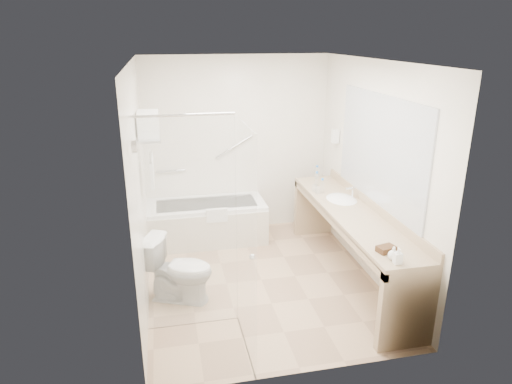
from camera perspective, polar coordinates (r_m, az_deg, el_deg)
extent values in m
plane|color=tan|center=(5.50, 0.66, -10.91)|extent=(3.20, 3.20, 0.00)
cube|color=white|center=(4.76, 0.77, 16.09)|extent=(2.60, 3.20, 0.10)
cube|color=silver|center=(6.50, -2.37, 5.79)|extent=(2.60, 0.10, 2.50)
cube|color=silver|center=(3.55, 6.37, -6.10)|extent=(2.60, 0.10, 2.50)
cube|color=silver|center=(4.89, -14.34, 0.59)|extent=(0.10, 3.20, 2.50)
cube|color=silver|center=(5.41, 14.28, 2.41)|extent=(0.10, 3.20, 2.50)
cube|color=white|center=(6.42, -6.14, -3.68)|extent=(1.60, 0.70, 0.55)
cube|color=beige|center=(6.10, -5.77, -5.19)|extent=(1.60, 0.02, 0.50)
cube|color=silver|center=(6.02, -4.92, -2.91)|extent=(0.28, 0.06, 0.18)
cylinder|color=silver|center=(6.46, -10.62, 2.62)|extent=(0.40, 0.03, 0.03)
cylinder|color=silver|center=(6.46, -2.75, 5.68)|extent=(0.53, 0.03, 0.33)
cube|color=silver|center=(4.30, -8.39, -4.45)|extent=(0.90, 0.01, 2.10)
cube|color=silver|center=(3.94, -1.35, -6.53)|extent=(0.02, 0.90, 2.10)
cylinder|color=silver|center=(4.00, -9.13, 9.47)|extent=(0.90, 0.02, 0.02)
sphere|color=silver|center=(3.83, -0.48, -8.12)|extent=(0.05, 0.05, 0.05)
cylinder|color=silver|center=(3.59, -15.00, 5.50)|extent=(0.04, 0.10, 0.10)
cube|color=silver|center=(5.10, -13.18, 6.72)|extent=(0.24, 0.55, 0.02)
cylinder|color=silver|center=(5.15, -12.99, 4.34)|extent=(0.02, 0.55, 0.02)
cube|color=silver|center=(5.19, -12.86, 2.63)|extent=(0.03, 0.42, 0.32)
cube|color=silver|center=(5.09, -13.23, 7.34)|extent=(0.22, 0.40, 0.08)
cube|color=silver|center=(5.07, -13.30, 8.29)|extent=(0.22, 0.40, 0.08)
cube|color=silver|center=(5.06, -13.37, 9.24)|extent=(0.22, 0.40, 0.08)
cube|color=tan|center=(5.31, 11.93, -2.60)|extent=(0.55, 2.70, 0.05)
cube|color=tan|center=(5.39, 14.52, -1.62)|extent=(0.03, 2.70, 0.10)
cube|color=tan|center=(5.23, 9.32, -3.40)|extent=(0.04, 2.70, 0.08)
cube|color=tan|center=(4.47, 18.35, -13.79)|extent=(0.55, 0.08, 0.80)
cube|color=tan|center=(6.59, 7.20, -1.90)|extent=(0.55, 0.08, 0.80)
ellipsoid|color=white|center=(5.66, 10.61, -1.16)|extent=(0.40, 0.52, 0.14)
cylinder|color=silver|center=(5.68, 12.03, -0.01)|extent=(0.03, 0.03, 0.14)
cube|color=#B2B7BE|center=(5.20, 15.16, 5.09)|extent=(0.02, 2.00, 1.20)
cube|color=white|center=(6.27, 9.88, 6.89)|extent=(0.08, 0.10, 0.18)
imported|color=white|center=(5.04, -9.55, -9.56)|extent=(0.83, 0.65, 0.71)
cube|color=#492F1A|center=(4.41, 15.96, -6.86)|extent=(0.19, 0.15, 0.06)
imported|color=white|center=(4.22, 17.27, -8.11)|extent=(0.07, 0.15, 0.07)
imported|color=white|center=(4.27, 16.79, -7.50)|extent=(0.10, 0.13, 0.10)
cylinder|color=silver|center=(5.83, 8.28, 0.72)|extent=(0.06, 0.06, 0.16)
cylinder|color=blue|center=(5.80, 8.32, 1.59)|extent=(0.03, 0.03, 0.02)
cylinder|color=silver|center=(6.09, 7.59, 1.60)|extent=(0.06, 0.06, 0.16)
cylinder|color=blue|center=(6.07, 7.63, 2.45)|extent=(0.03, 0.03, 0.02)
cylinder|color=silver|center=(6.37, 7.63, 2.39)|extent=(0.06, 0.06, 0.17)
cylinder|color=blue|center=(6.34, 7.67, 3.21)|extent=(0.03, 0.03, 0.02)
cylinder|color=silver|center=(5.87, 7.31, 0.52)|extent=(0.08, 0.08, 0.08)
cylinder|color=silver|center=(5.80, 7.71, 0.23)|extent=(0.08, 0.08, 0.08)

